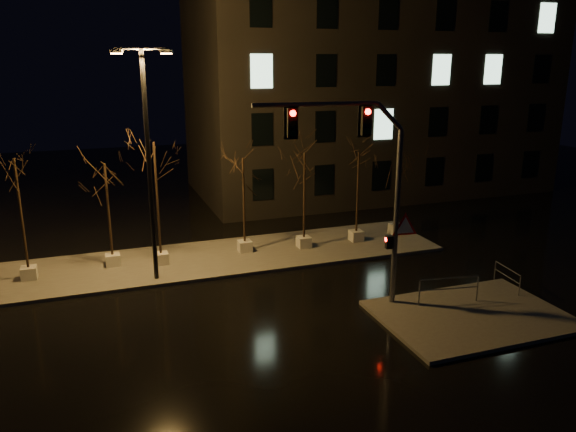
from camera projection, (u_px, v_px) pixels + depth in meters
name	position (u px, v px, depth m)	size (l,w,h in m)	color
ground	(256.00, 308.00, 22.11)	(90.00, 90.00, 0.00)	black
median	(222.00, 258.00, 27.53)	(22.00, 5.00, 0.15)	#4E4B45
sidewalk_corner	(471.00, 315.00, 21.34)	(7.00, 5.00, 0.15)	#4E4B45
building	(369.00, 87.00, 40.92)	(25.00, 12.00, 15.00)	black
tree_0	(17.00, 186.00, 23.58)	(1.80, 1.80, 5.51)	#B3B1A7
tree_1	(106.00, 187.00, 25.28)	(1.80, 1.80, 4.96)	#B3B1A7
tree_2	(155.00, 170.00, 25.28)	(1.80, 1.80, 5.91)	#B3B1A7
tree_3	(243.00, 179.00, 27.21)	(1.80, 1.80, 4.87)	#B3B1A7
tree_4	(304.00, 174.00, 27.82)	(1.80, 1.80, 5.03)	#B3B1A7
tree_5	(358.00, 172.00, 28.87)	(1.80, 1.80, 4.87)	#B3B1A7
tree_6	(399.00, 176.00, 30.15)	(1.80, 1.80, 4.31)	#B3B1A7
traffic_signal_mast	(366.00, 176.00, 20.71)	(6.42, 0.92, 7.89)	slate
streetlight_main	(148.00, 151.00, 23.24)	(2.42, 0.89, 9.77)	black
guard_rail_a	(449.00, 286.00, 22.06)	(2.48, 0.45, 1.08)	slate
guard_rail_b	(507.00, 275.00, 23.65)	(0.26, 1.81, 0.86)	slate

